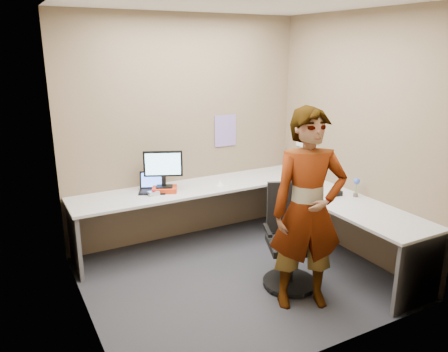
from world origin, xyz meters
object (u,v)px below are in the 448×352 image
monitor (163,166)px  person (308,211)px  desk (254,207)px  office_chair (290,245)px

monitor → person: bearing=-42.5°
desk → monitor: monitor is taller
monitor → desk: bearing=-11.6°
monitor → person: person is taller
office_chair → person: 0.62m
desk → monitor: size_ratio=7.15×
monitor → office_chair: (0.82, -1.31, -0.62)m
person → desk: bearing=105.1°
desk → person: 1.12m
desk → office_chair: office_chair is taller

